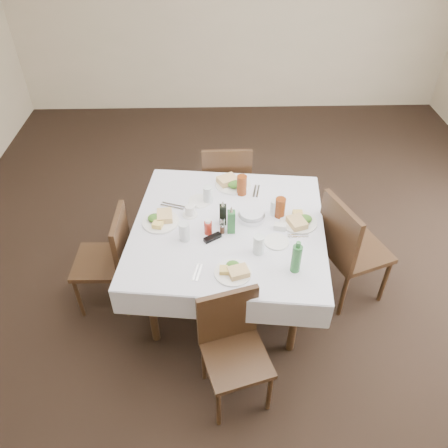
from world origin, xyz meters
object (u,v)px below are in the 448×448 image
at_px(dining_table, 228,233).
at_px(water_n, 208,194).
at_px(ketchup_bottle, 208,227).
at_px(chair_south, 232,342).
at_px(water_w, 184,232).
at_px(chair_west, 111,255).
at_px(green_bottle, 296,258).
at_px(chair_north, 226,182).
at_px(coffee_mug, 190,211).
at_px(water_s, 259,244).
at_px(oil_cruet_green, 231,221).
at_px(water_e, 275,208).
at_px(oil_cruet_dark, 223,214).
at_px(bread_basket, 251,215).
at_px(chair_east, 347,245).

xyz_separation_m(dining_table, water_n, (-0.15, 0.30, 0.15)).
bearing_deg(ketchup_bottle, chair_south, -78.91).
bearing_deg(water_n, water_w, -110.88).
xyz_separation_m(chair_west, green_bottle, (1.35, -0.44, 0.36)).
bearing_deg(chair_north, green_bottle, -73.27).
distance_m(water_n, coffee_mug, 0.22).
relative_size(water_s, green_bottle, 0.58).
xyz_separation_m(oil_cruet_green, coffee_mug, (-0.31, 0.21, -0.06)).
height_order(water_e, oil_cruet_green, oil_cruet_green).
height_order(water_n, coffee_mug, water_n).
xyz_separation_m(dining_table, water_e, (0.36, 0.13, 0.14)).
relative_size(water_e, water_w, 0.87).
xyz_separation_m(chair_south, water_s, (0.20, 0.55, 0.35)).
xyz_separation_m(water_w, oil_cruet_dark, (0.28, 0.17, 0.02)).
bearing_deg(bread_basket, water_e, 16.11).
distance_m(water_s, bread_basket, 0.37).
height_order(oil_cruet_green, coffee_mug, oil_cruet_green).
relative_size(chair_west, coffee_mug, 7.53).
bearing_deg(oil_cruet_green, chair_east, 2.18).
height_order(ketchup_bottle, green_bottle, green_bottle).
distance_m(water_s, oil_cruet_green, 0.29).
distance_m(chair_east, oil_cruet_green, 0.97).
height_order(chair_east, water_w, chair_east).
bearing_deg(water_e, chair_north, 114.04).
height_order(chair_north, coffee_mug, chair_north).
height_order(chair_south, oil_cruet_green, oil_cruet_green).
height_order(water_s, ketchup_bottle, water_s).
xyz_separation_m(dining_table, oil_cruet_dark, (-0.04, 0.02, 0.17)).
bearing_deg(chair_north, chair_south, -90.61).
bearing_deg(coffee_mug, chair_east, -7.92).
xyz_separation_m(chair_south, chair_west, (-0.92, 0.81, 0.02)).
bearing_deg(ketchup_bottle, coffee_mug, 122.20).
xyz_separation_m(chair_north, ketchup_bottle, (-0.17, -0.99, 0.28)).
relative_size(chair_north, chair_west, 1.06).
xyz_separation_m(chair_east, green_bottle, (-0.50, -0.44, 0.31)).
height_order(chair_north, green_bottle, green_bottle).
bearing_deg(water_w, water_s, -16.28).
xyz_separation_m(water_s, oil_cruet_dark, (-0.24, 0.32, 0.02)).
distance_m(chair_north, chair_east, 1.31).
bearing_deg(ketchup_bottle, water_w, -160.73).
relative_size(bread_basket, oil_cruet_green, 0.86).
xyz_separation_m(water_s, coffee_mug, (-0.49, 0.43, -0.03)).
height_order(water_e, bread_basket, water_e).
relative_size(water_e, oil_cruet_dark, 0.58).
relative_size(water_e, green_bottle, 0.50).
distance_m(chair_east, water_w, 1.29).
bearing_deg(oil_cruet_dark, coffee_mug, 156.32).
distance_m(dining_table, green_bottle, 0.67).
relative_size(chair_north, green_bottle, 3.74).
distance_m(dining_table, water_e, 0.41).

